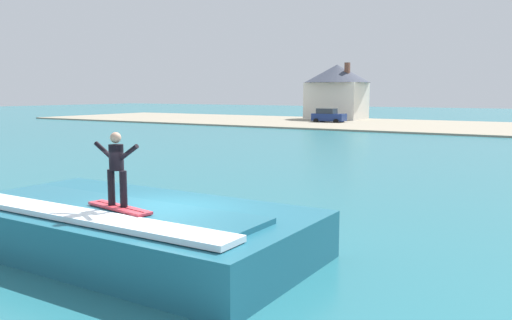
{
  "coord_description": "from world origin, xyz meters",
  "views": [
    {
      "loc": [
        8.02,
        -8.92,
        3.78
      ],
      "look_at": [
        -0.92,
        5.63,
        1.56
      ],
      "focal_mm": 36.43,
      "sensor_mm": 36.0,
      "label": 1
    }
  ],
  "objects_px": {
    "surfer": "(117,165)",
    "house_with_chimney": "(337,88)",
    "car_near_shore": "(328,116)",
    "surfboard": "(119,208)",
    "wave_crest": "(128,228)"
  },
  "relations": [
    {
      "from": "surfboard",
      "to": "car_near_shore",
      "type": "height_order",
      "value": "car_near_shore"
    },
    {
      "from": "surfboard",
      "to": "surfer",
      "type": "height_order",
      "value": "surfer"
    },
    {
      "from": "wave_crest",
      "to": "surfer",
      "type": "height_order",
      "value": "surfer"
    },
    {
      "from": "surfboard",
      "to": "car_near_shore",
      "type": "bearing_deg",
      "value": 108.86
    },
    {
      "from": "car_near_shore",
      "to": "house_with_chimney",
      "type": "distance_m",
      "value": 8.83
    },
    {
      "from": "surfer",
      "to": "car_near_shore",
      "type": "relative_size",
      "value": 0.4
    },
    {
      "from": "surfer",
      "to": "house_with_chimney",
      "type": "relative_size",
      "value": 0.18
    },
    {
      "from": "surfer",
      "to": "car_near_shore",
      "type": "xyz_separation_m",
      "value": [
        -17.64,
        51.8,
        -1.26
      ]
    },
    {
      "from": "house_with_chimney",
      "to": "wave_crest",
      "type": "bearing_deg",
      "value": -71.74
    },
    {
      "from": "surfboard",
      "to": "surfer",
      "type": "relative_size",
      "value": 1.2
    },
    {
      "from": "surfboard",
      "to": "surfer",
      "type": "bearing_deg",
      "value": 162.03
    },
    {
      "from": "surfer",
      "to": "surfboard",
      "type": "bearing_deg",
      "value": -17.97
    },
    {
      "from": "surfer",
      "to": "house_with_chimney",
      "type": "bearing_deg",
      "value": 108.43
    },
    {
      "from": "surfboard",
      "to": "house_with_chimney",
      "type": "distance_m",
      "value": 62.95
    },
    {
      "from": "wave_crest",
      "to": "house_with_chimney",
      "type": "bearing_deg",
      "value": 108.26
    }
  ]
}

